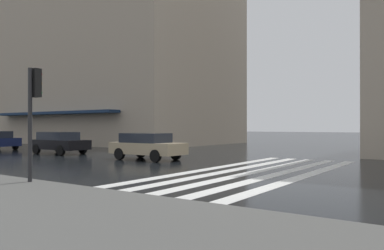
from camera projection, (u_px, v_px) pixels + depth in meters
The scene contains 6 objects.
ground_plane at pixel (228, 186), 11.42m from camera, with size 220.00×220.00×0.00m, color black.
zebra_crossing at pixel (258, 171), 15.23m from camera, with size 13.00×4.50×0.01m.
haussmann_block_mid at pixel (117, 40), 42.65m from camera, with size 16.71×23.93×23.10m.
traffic_signal_post at pixel (34, 100), 11.42m from camera, with size 0.44×0.30×3.34m.
car_champagne at pixel (147, 145), 20.54m from camera, with size 1.85×4.10×1.41m.
car_black at pixel (59, 142), 24.82m from camera, with size 1.85×4.10×1.41m.
Camera 1 is at (-9.98, -5.67, 1.77)m, focal length 36.22 mm.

